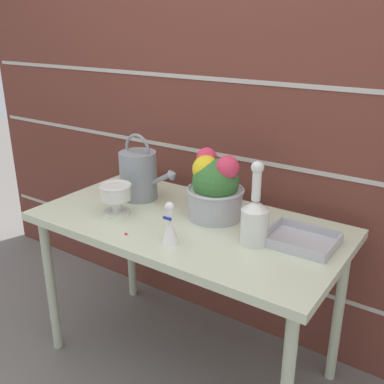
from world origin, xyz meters
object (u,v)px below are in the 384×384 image
(watering_can, at_px, (139,174))
(wire_tray, at_px, (301,241))
(figurine_vase, at_px, (170,227))
(glass_decanter, at_px, (255,217))
(crystal_pedestal_bowl, at_px, (116,195))
(flower_planter, at_px, (215,187))

(watering_can, relative_size, wire_tray, 1.23)
(figurine_vase, bearing_deg, wire_tray, 34.02)
(glass_decanter, distance_m, wire_tray, 0.20)
(crystal_pedestal_bowl, relative_size, wire_tray, 0.54)
(crystal_pedestal_bowl, relative_size, figurine_vase, 0.84)
(glass_decanter, distance_m, figurine_vase, 0.32)
(crystal_pedestal_bowl, relative_size, glass_decanter, 0.44)
(watering_can, relative_size, figurine_vase, 1.90)
(flower_planter, height_order, figurine_vase, flower_planter)
(figurine_vase, relative_size, wire_tray, 0.65)
(watering_can, bearing_deg, crystal_pedestal_bowl, -79.07)
(crystal_pedestal_bowl, bearing_deg, watering_can, 100.93)
(crystal_pedestal_bowl, distance_m, glass_decanter, 0.63)
(watering_can, height_order, wire_tray, watering_can)
(flower_planter, distance_m, wire_tray, 0.42)
(glass_decanter, relative_size, wire_tray, 1.25)
(glass_decanter, bearing_deg, figurine_vase, -145.27)
(glass_decanter, bearing_deg, flower_planter, 153.78)
(flower_planter, distance_m, glass_decanter, 0.28)
(flower_planter, relative_size, wire_tray, 1.12)
(flower_planter, distance_m, figurine_vase, 0.31)
(flower_planter, bearing_deg, crystal_pedestal_bowl, -150.46)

